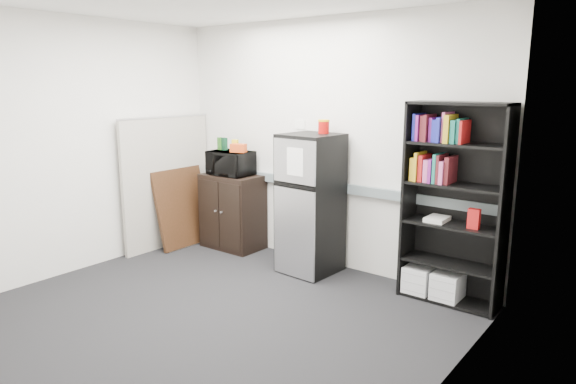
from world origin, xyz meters
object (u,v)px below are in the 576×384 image
object	(u,v)px
cubicle_partition	(167,182)
cabinet	(233,211)
bookshelf	(452,200)
refrigerator	(310,204)
microwave	(231,163)

from	to	relation	value
cubicle_partition	cabinet	size ratio (longest dim) A/B	1.77
bookshelf	cabinet	xyz separation A→B (m)	(-2.71, -0.07, -0.51)
cubicle_partition	refrigerator	size ratio (longest dim) A/B	1.09
cabinet	refrigerator	bearing A→B (deg)	-3.73
refrigerator	bookshelf	bearing A→B (deg)	8.84
cabinet	microwave	distance (m)	0.60
cubicle_partition	bookshelf	bearing A→B (deg)	8.13
bookshelf	refrigerator	xyz separation A→B (m)	(-1.48, -0.15, -0.23)
cabinet	refrigerator	distance (m)	1.26
cubicle_partition	cabinet	distance (m)	0.89
bookshelf	refrigerator	size ratio (longest dim) A/B	1.24
bookshelf	cubicle_partition	xyz separation A→B (m)	(-3.41, -0.49, -0.16)
bookshelf	cubicle_partition	bearing A→B (deg)	-171.87
cubicle_partition	microwave	xyz separation A→B (m)	(0.70, 0.40, 0.25)
cubicle_partition	refrigerator	xyz separation A→B (m)	(1.93, 0.34, -0.07)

